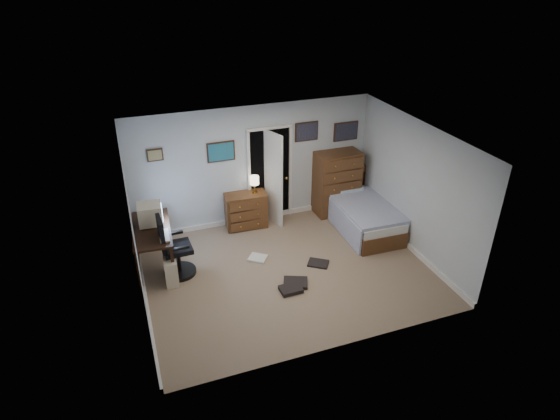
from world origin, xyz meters
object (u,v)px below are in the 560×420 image
at_px(computer_desk, 147,238).
at_px(bed, 362,216).
at_px(office_chair, 174,253).
at_px(tall_dresser, 337,183).
at_px(low_dresser, 246,210).

xyz_separation_m(computer_desk, bed, (4.28, -0.07, -0.32)).
distance_m(office_chair, tall_dresser, 3.88).
xyz_separation_m(office_chair, low_dresser, (1.65, 1.20, -0.08)).
relative_size(office_chair, low_dresser, 1.39).
height_order(computer_desk, bed, computer_desk).
distance_m(office_chair, bed, 3.90).
bearing_deg(bed, low_dresser, 159.73).
relative_size(office_chair, bed, 0.60).
bearing_deg(computer_desk, low_dresser, 25.58).
height_order(computer_desk, office_chair, office_chair).
height_order(low_dresser, tall_dresser, tall_dresser).
xyz_separation_m(tall_dresser, bed, (0.19, -0.87, -0.40)).
bearing_deg(bed, computer_desk, -179.40).
distance_m(office_chair, low_dresser, 2.04).
distance_m(low_dresser, tall_dresser, 2.07).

